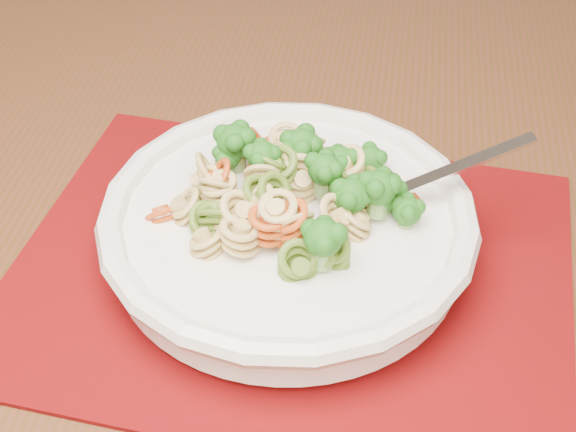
# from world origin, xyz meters

# --- Properties ---
(dining_table) EXTENTS (1.58, 1.05, 0.76)m
(dining_table) POSITION_xyz_m (-0.13, 0.74, 0.67)
(dining_table) COLOR #502616
(dining_table) RESTS_ON ground
(placemat) EXTENTS (0.43, 0.34, 0.00)m
(placemat) POSITION_xyz_m (-0.17, 0.66, 0.76)
(placemat) COLOR #630409
(placemat) RESTS_ON dining_table
(pasta_bowl) EXTENTS (0.28, 0.28, 0.05)m
(pasta_bowl) POSITION_xyz_m (-0.17, 0.67, 0.79)
(pasta_bowl) COLOR silver
(pasta_bowl) RESTS_ON placemat
(pasta_broccoli_heap) EXTENTS (0.24, 0.24, 0.06)m
(pasta_broccoli_heap) POSITION_xyz_m (-0.17, 0.67, 0.81)
(pasta_broccoli_heap) COLOR tan
(pasta_broccoli_heap) RESTS_ON pasta_bowl
(fork) EXTENTS (0.18, 0.09, 0.08)m
(fork) POSITION_xyz_m (-0.12, 0.69, 0.81)
(fork) COLOR silver
(fork) RESTS_ON pasta_bowl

